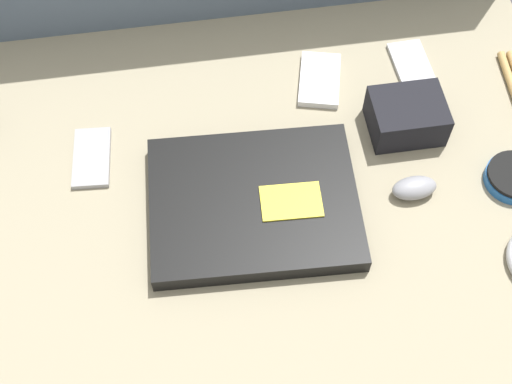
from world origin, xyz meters
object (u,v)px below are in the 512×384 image
at_px(laptop, 254,203).
at_px(computer_mouse, 414,188).
at_px(phone_small, 412,66).
at_px(phone_black, 92,158).
at_px(camera_pouch, 407,116).
at_px(phone_silver, 320,80).

height_order(laptop, computer_mouse, laptop).
height_order(computer_mouse, phone_small, computer_mouse).
distance_m(phone_black, phone_small, 0.56).
bearing_deg(camera_pouch, phone_black, 178.51).
bearing_deg(camera_pouch, computer_mouse, -98.28).
distance_m(phone_black, camera_pouch, 0.50).
relative_size(phone_black, camera_pouch, 0.98).
relative_size(phone_silver, phone_small, 1.12).
relative_size(phone_black, phone_small, 1.01).
bearing_deg(phone_small, phone_silver, -179.57).
xyz_separation_m(computer_mouse, phone_small, (0.06, 0.25, -0.01)).
height_order(phone_black, camera_pouch, camera_pouch).
height_order(laptop, phone_silver, laptop).
height_order(laptop, phone_black, laptop).
relative_size(computer_mouse, phone_black, 0.63).
bearing_deg(phone_silver, phone_small, 17.01).
bearing_deg(camera_pouch, laptop, -156.61).
relative_size(laptop, phone_small, 2.87).
bearing_deg(computer_mouse, phone_silver, 109.60).
height_order(phone_silver, phone_black, phone_silver).
height_order(phone_silver, phone_small, phone_silver).
bearing_deg(camera_pouch, phone_small, 68.96).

